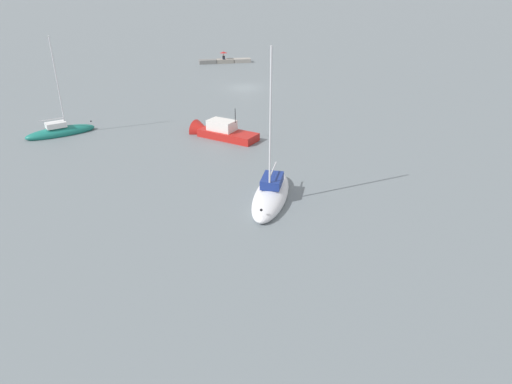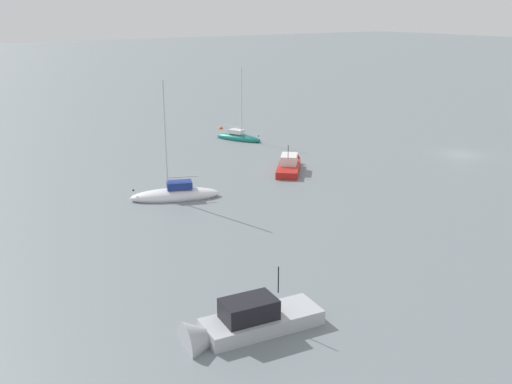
# 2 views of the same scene
# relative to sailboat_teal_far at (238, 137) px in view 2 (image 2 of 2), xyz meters

# --- Properties ---
(ground_plane) EXTENTS (500.00, 500.00, 0.00)m
(ground_plane) POSITION_rel_sailboat_teal_far_xyz_m (-20.14, -15.78, -0.31)
(ground_plane) COLOR slate
(sailboat_teal_far) EXTENTS (6.41, 4.07, 9.06)m
(sailboat_teal_far) POSITION_rel_sailboat_teal_far_xyz_m (0.00, 0.00, 0.00)
(sailboat_teal_far) COLOR #197266
(sailboat_teal_far) RESTS_ON ground_plane
(sailboat_white_outer) EXTENTS (4.84, 7.66, 10.28)m
(sailboat_white_outer) POSITION_rel_sailboat_teal_far_xyz_m (-16.10, 16.98, 0.06)
(sailboat_white_outer) COLOR silver
(sailboat_white_outer) RESTS_ON ground_plane
(motorboat_grey_mid) EXTENTS (3.18, 7.34, 3.98)m
(motorboat_grey_mid) POSITION_rel_sailboat_teal_far_xyz_m (-37.06, 24.42, 0.11)
(motorboat_grey_mid) COLOR #ADB2B7
(motorboat_grey_mid) RESTS_ON ground_plane
(motorboat_red_far) EXTENTS (6.11, 5.83, 3.63)m
(motorboat_red_far) POSITION_rel_sailboat_teal_far_xyz_m (-14.29, 3.44, 0.07)
(motorboat_red_far) COLOR red
(motorboat_red_far) RESTS_ON ground_plane
(mooring_buoy_near) EXTENTS (0.49, 0.49, 0.49)m
(mooring_buoy_near) POSITION_rel_sailboat_teal_far_xyz_m (6.96, -1.85, -0.23)
(mooring_buoy_near) COLOR #EA5914
(mooring_buoy_near) RESTS_ON ground_plane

